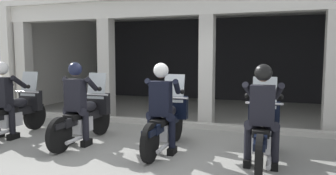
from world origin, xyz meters
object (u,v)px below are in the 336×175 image
(motorcycle_left, at_px, (85,117))
(motorcycle_center, at_px, (167,122))
(police_officer_far_left, at_px, (4,93))
(police_officer_right, at_px, (262,107))
(motorcycle_far_left, at_px, (15,112))
(motorcycle_right, at_px, (263,131))
(police_officer_left, at_px, (76,96))
(police_officer_center, at_px, (161,100))

(motorcycle_left, distance_m, motorcycle_center, 1.70)
(motorcycle_center, bearing_deg, police_officer_far_left, -174.96)
(police_officer_far_left, xyz_separation_m, police_officer_right, (5.09, -0.10, -0.00))
(motorcycle_far_left, relative_size, motorcycle_right, 1.00)
(motorcycle_right, bearing_deg, police_officer_left, 179.51)
(police_officer_left, height_order, motorcycle_center, police_officer_left)
(motorcycle_left, height_order, police_officer_right, police_officer_right)
(motorcycle_right, distance_m, police_officer_right, 0.52)
(police_officer_center, relative_size, motorcycle_right, 0.78)
(motorcycle_far_left, distance_m, motorcycle_center, 3.39)
(motorcycle_far_left, bearing_deg, police_officer_left, -12.82)
(police_officer_far_left, bearing_deg, police_officer_right, -6.42)
(police_officer_far_left, relative_size, police_officer_right, 1.00)
(motorcycle_right, bearing_deg, police_officer_far_left, 179.49)
(police_officer_far_left, distance_m, police_officer_center, 3.39)
(motorcycle_left, bearing_deg, motorcycle_right, -1.64)
(motorcycle_center, bearing_deg, motorcycle_right, -8.24)
(motorcycle_center, xyz_separation_m, motorcycle_right, (1.70, -0.20, 0.00))
(motorcycle_left, xyz_separation_m, police_officer_left, (-0.00, -0.28, 0.44))
(police_officer_left, relative_size, motorcycle_right, 0.78)
(motorcycle_left, relative_size, police_officer_right, 1.29)
(motorcycle_far_left, height_order, police_officer_left, police_officer_left)
(motorcycle_center, xyz_separation_m, police_officer_right, (1.69, -0.48, 0.44))
(police_officer_far_left, bearing_deg, motorcycle_center, 1.19)
(police_officer_right, bearing_deg, police_officer_center, 170.63)
(police_officer_left, xyz_separation_m, police_officer_center, (1.70, 0.04, 0.00))
(police_officer_far_left, bearing_deg, police_officer_left, -3.27)
(motorcycle_far_left, xyz_separation_m, motorcycle_right, (5.09, -0.10, 0.00))
(police_officer_center, height_order, motorcycle_right, police_officer_center)
(motorcycle_far_left, xyz_separation_m, motorcycle_left, (1.70, 0.06, 0.00))
(motorcycle_far_left, distance_m, police_officer_right, 5.12)
(motorcycle_far_left, bearing_deg, police_officer_center, -8.36)
(police_officer_left, distance_m, motorcycle_center, 1.78)
(police_officer_far_left, distance_m, police_officer_right, 5.09)
(police_officer_center, bearing_deg, motorcycle_far_left, 175.49)
(police_officer_center, bearing_deg, police_officer_far_left, -179.72)
(motorcycle_left, relative_size, motorcycle_right, 1.00)
(police_officer_center, xyz_separation_m, police_officer_right, (1.70, -0.20, -0.00))
(police_officer_far_left, bearing_deg, motorcycle_left, 6.15)
(police_officer_far_left, height_order, police_officer_right, same)
(police_officer_far_left, bearing_deg, motorcycle_right, -3.23)
(motorcycle_center, xyz_separation_m, police_officer_center, (-0.00, -0.28, 0.44))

